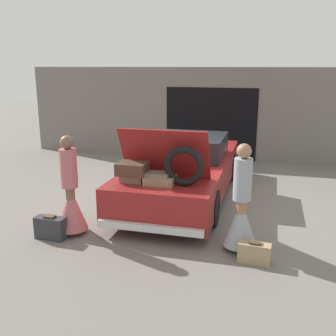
{
  "coord_description": "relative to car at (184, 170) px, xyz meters",
  "views": [
    {
      "loc": [
        1.81,
        -8.2,
        2.85
      ],
      "look_at": [
        0.0,
        -1.37,
        1.0
      ],
      "focal_mm": 42.0,
      "sensor_mm": 36.0,
      "label": 1
    }
  ],
  "objects": [
    {
      "name": "ground_plane",
      "position": [
        0.0,
        0.01,
        -0.61
      ],
      "size": [
        40.0,
        40.0,
        0.0
      ],
      "primitive_type": "plane",
      "color": "slate"
    },
    {
      "name": "person_left",
      "position": [
        -1.44,
        -2.45,
        0.02
      ],
      "size": [
        0.54,
        0.54,
        1.73
      ],
      "rotation": [
        0.0,
        0.0,
        -1.53
      ],
      "color": "brown",
      "rests_on": "ground_plane"
    },
    {
      "name": "car",
      "position": [
        0.0,
        0.0,
        0.0
      ],
      "size": [
        1.94,
        5.09,
        1.79
      ],
      "color": "maroon",
      "rests_on": "ground_plane"
    },
    {
      "name": "garage_wall_back",
      "position": [
        0.0,
        3.85,
        0.78
      ],
      "size": [
        12.0,
        0.14,
        2.8
      ],
      "color": "slate",
      "rests_on": "ground_plane"
    },
    {
      "name": "suitcase_beside_right_person",
      "position": [
        1.69,
        -2.73,
        -0.46
      ],
      "size": [
        0.49,
        0.24,
        0.34
      ],
      "color": "#9E8460",
      "rests_on": "ground_plane"
    },
    {
      "name": "person_right",
      "position": [
        1.44,
        -2.35,
        0.01
      ],
      "size": [
        0.53,
        0.53,
        1.72
      ],
      "rotation": [
        0.0,
        0.0,
        1.4
      ],
      "color": "#997051",
      "rests_on": "ground_plane"
    },
    {
      "name": "suitcase_beside_left_person",
      "position": [
        -1.69,
        -2.75,
        -0.42
      ],
      "size": [
        0.53,
        0.23,
        0.41
      ],
      "color": "#2D2D33",
      "rests_on": "ground_plane"
    }
  ]
}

